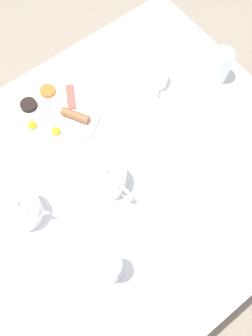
{
  "coord_description": "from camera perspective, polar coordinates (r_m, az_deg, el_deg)",
  "views": [
    {
      "loc": [
        -0.38,
        0.29,
        1.88
      ],
      "look_at": [
        0.0,
        0.0,
        0.76
      ],
      "focal_mm": 42.0,
      "sensor_mm": 36.0,
      "label": 1
    }
  ],
  "objects": [
    {
      "name": "ground_plane",
      "position": [
        1.94,
        -0.0,
        -8.86
      ],
      "size": [
        8.0,
        8.0,
        0.0
      ],
      "primitive_type": "plane",
      "color": "gray"
    },
    {
      "name": "table",
      "position": [
        1.3,
        -0.0,
        -1.48
      ],
      "size": [
        1.02,
        1.14,
        0.74
      ],
      "color": "silver",
      "rests_on": "ground_plane"
    },
    {
      "name": "breakfast_plate",
      "position": [
        1.35,
        -10.6,
        7.85
      ],
      "size": [
        0.32,
        0.32,
        0.04
      ],
      "color": "white",
      "rests_on": "table"
    },
    {
      "name": "teapot_near",
      "position": [
        1.18,
        -2.65,
        -1.55
      ],
      "size": [
        0.2,
        0.12,
        0.12
      ],
      "rotation": [
        0.0,
        0.0,
        0.18
      ],
      "color": "white",
      "rests_on": "table"
    },
    {
      "name": "teapot_far",
      "position": [
        1.18,
        -15.03,
        -5.75
      ],
      "size": [
        0.16,
        0.14,
        0.12
      ],
      "rotation": [
        0.0,
        0.0,
        3.87
      ],
      "color": "white",
      "rests_on": "table"
    },
    {
      "name": "teacup_with_saucer_right",
      "position": [
        1.38,
        4.32,
        12.74
      ],
      "size": [
        0.13,
        0.13,
        0.06
      ],
      "color": "white",
      "rests_on": "table"
    },
    {
      "name": "water_glass_tall",
      "position": [
        1.4,
        13.53,
        14.26
      ],
      "size": [
        0.07,
        0.07,
        0.12
      ],
      "color": "white",
      "rests_on": "table"
    },
    {
      "name": "water_glass_short",
      "position": [
        1.09,
        -2.4,
        -14.27
      ],
      "size": [
        0.07,
        0.07,
        0.12
      ],
      "color": "white",
      "rests_on": "table"
    },
    {
      "name": "knife_by_plate",
      "position": [
        1.21,
        14.86,
        -10.14
      ],
      "size": [
        0.18,
        0.12,
        0.0
      ],
      "rotation": [
        0.0,
        0.0,
        1.0
      ],
      "color": "silver",
      "rests_on": "table"
    },
    {
      "name": "spoon_for_tea",
      "position": [
        1.54,
        1.8,
        18.95
      ],
      "size": [
        0.15,
        0.07,
        0.0
      ],
      "rotation": [
        0.0,
        0.0,
        5.1
      ],
      "color": "silver",
      "rests_on": "table"
    },
    {
      "name": "fork_spare",
      "position": [
        1.27,
        9.51,
        1.42
      ],
      "size": [
        0.05,
        0.19,
        0.0
      ],
      "rotation": [
        0.0,
        0.0,
        2.96
      ],
      "color": "silver",
      "rests_on": "table"
    }
  ]
}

